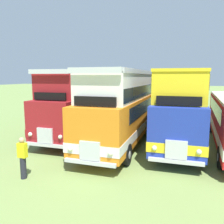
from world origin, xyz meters
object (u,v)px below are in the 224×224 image
Objects in this scene: bus_second_in_row at (126,104)px; marshal_person at (23,158)px; bus_third_in_row at (180,104)px; bus_first_in_row at (84,102)px.

bus_second_in_row is 7.49m from marshal_person.
bus_third_in_row is (3.28, 0.56, 0.10)m from bus_second_in_row.
bus_first_in_row is 7.75m from marshal_person.
bus_first_in_row is at bearing 179.41° from bus_third_in_row.
bus_third_in_row is (6.56, -0.07, 0.11)m from bus_first_in_row.
bus_second_in_row is 1.14× the size of bus_third_in_row.
bus_second_in_row is 3.33m from bus_third_in_row.
bus_third_in_row is 5.87× the size of marshal_person.
marshal_person is (0.86, -7.56, -1.47)m from bus_first_in_row.
bus_first_in_row is at bearing 169.23° from bus_second_in_row.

